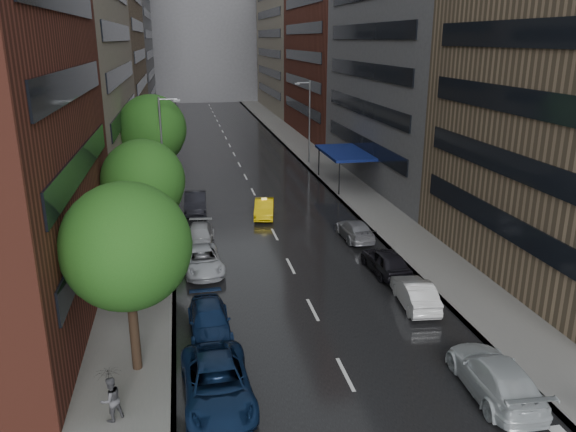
% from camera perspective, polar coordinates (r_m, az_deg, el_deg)
% --- Properties ---
extents(road, '(14.00, 140.00, 0.01)m').
position_cam_1_polar(road, '(67.32, -5.33, 5.95)').
color(road, black).
rests_on(road, ground).
extents(sidewalk_left, '(4.00, 140.00, 0.15)m').
position_cam_1_polar(sidewalk_left, '(67.08, -13.04, 5.59)').
color(sidewalk_left, gray).
rests_on(sidewalk_left, ground).
extents(sidewalk_right, '(4.00, 140.00, 0.15)m').
position_cam_1_polar(sidewalk_right, '(68.73, 2.19, 6.31)').
color(sidewalk_right, gray).
rests_on(sidewalk_right, ground).
extents(buildings_left, '(8.00, 108.00, 38.00)m').
position_cam_1_polar(buildings_left, '(75.01, -18.55, 18.64)').
color(buildings_left, maroon).
rests_on(buildings_left, ground).
extents(buildings_right, '(8.05, 109.10, 36.00)m').
position_cam_1_polar(buildings_right, '(75.43, 5.82, 18.67)').
color(buildings_right, '#937A5B').
rests_on(buildings_right, ground).
extents(building_far, '(40.00, 14.00, 32.00)m').
position_cam_1_polar(building_far, '(133.83, -8.61, 18.47)').
color(building_far, slate).
rests_on(building_far, ground).
extents(tree_near, '(5.18, 5.18, 8.25)m').
position_cam_1_polar(tree_near, '(23.10, -16.09, -3.01)').
color(tree_near, '#382619').
rests_on(tree_near, ground).
extents(tree_mid, '(4.96, 4.96, 7.90)m').
position_cam_1_polar(tree_mid, '(34.53, -14.50, 3.46)').
color(tree_mid, '#382619').
rests_on(tree_mid, ground).
extents(tree_far, '(5.73, 5.73, 9.13)m').
position_cam_1_polar(tree_far, '(48.96, -13.65, 8.59)').
color(tree_far, '#382619').
rests_on(tree_far, ground).
extents(taxi, '(2.21, 4.41, 1.39)m').
position_cam_1_polar(taxi, '(44.35, -2.43, 0.79)').
color(taxi, yellow).
rests_on(taxi, ground).
extents(parked_cars_left, '(2.80, 30.87, 1.61)m').
position_cam_1_polar(parked_cars_left, '(32.18, -8.52, -5.98)').
color(parked_cars_left, '#0E2042').
rests_on(parked_cars_left, ground).
extents(parked_cars_right, '(2.55, 23.56, 1.59)m').
position_cam_1_polar(parked_cars_right, '(30.86, 12.46, -7.25)').
color(parked_cars_right, silver).
rests_on(parked_cars_right, ground).
extents(ped_black_umbrella, '(1.06, 1.02, 2.09)m').
position_cam_1_polar(ped_black_umbrella, '(22.13, -17.64, -16.54)').
color(ped_black_umbrella, '#4E4E53').
rests_on(ped_black_umbrella, sidewalk_left).
extents(street_lamp_left, '(1.74, 0.22, 9.00)m').
position_cam_1_polar(street_lamp_left, '(46.49, -12.57, 6.50)').
color(street_lamp_left, gray).
rests_on(street_lamp_left, sidewalk_left).
extents(street_lamp_right, '(1.74, 0.22, 9.00)m').
position_cam_1_polar(street_lamp_right, '(62.84, 2.12, 9.70)').
color(street_lamp_right, gray).
rests_on(street_lamp_right, sidewalk_right).
extents(awning, '(4.00, 8.00, 3.12)m').
position_cam_1_polar(awning, '(53.90, 5.80, 6.41)').
color(awning, navy).
rests_on(awning, sidewalk_right).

